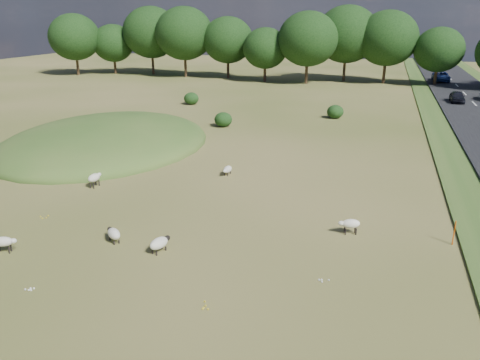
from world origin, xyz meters
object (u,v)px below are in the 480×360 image
Objects in this scene: sheep_2 at (227,169)px; car_5 at (457,97)px; car_1 at (446,61)px; sheep_1 at (4,242)px; sheep_3 at (114,234)px; marker_post at (454,233)px; car_6 at (441,76)px; sheep_4 at (159,243)px; sheep_0 at (94,178)px; sheep_5 at (350,224)px.

car_5 is at bearing 155.73° from sheep_2.
car_1 is (21.82, 82.73, 0.50)m from sheep_2.
sheep_1 is 4.75m from sheep_3.
sheep_2 is 85.56m from car_1.
sheep_3 is (-15.22, -4.27, -0.18)m from marker_post.
car_6 is (24.18, 65.87, 0.45)m from sheep_1.
sheep_3 is 0.89× the size of sheep_4.
marker_post is at bearing -96.99° from car_5.
sheep_1 is 0.25× the size of car_1.
sheep_1 is 0.29× the size of car_5.
sheep_4 is (-12.71, -4.57, -0.16)m from marker_post.
car_5 is (4.85, 39.55, 0.29)m from marker_post.
sheep_0 is 10.05m from sheep_4.
sheep_5 is at bearing 55.93° from sheep_2.
sheep_3 is 1.01× the size of sheep_5.
sheep_4 is 0.34× the size of car_5.
sheep_3 is 2.53m from sheep_4.
sheep_5 is 0.21× the size of car_6.
marker_post reaches higher than sheep_1.
sheep_2 is 0.20× the size of car_6.
car_1 is at bearing 54.82° from sheep_1.
sheep_3 is at bearing 75.68° from car_1.
car_6 reaches higher than car_5.
sheep_5 is at bearing 4.74° from sheep_1.
sheep_3 is 48.20m from car_5.
sheep_5 is at bearing -177.37° from marker_post.
sheep_3 is 11.31m from sheep_5.
sheep_4 is at bearing -1.58° from sheep_1.
sheep_2 is 0.85× the size of sheep_4.
sheep_2 is 0.97× the size of sheep_5.
car_1 is (8.65, 89.26, 0.28)m from marker_post.
sheep_0 is at bearing -113.74° from car_6.
sheep_4 is at bearing -105.39° from car_6.
car_1 reaches higher than sheep_5.
sheep_4 is 47.49m from car_5.
car_1 is 49.86m from car_5.
sheep_1 reaches higher than sheep_3.
sheep_2 is at bearing 20.41° from sheep_4.
sheep_3 is (-2.05, -10.81, 0.03)m from sheep_2.
marker_post is 20.43m from sheep_0.
car_5 reaches higher than sheep_4.
sheep_5 is at bearing -120.70° from sheep_3.
sheep_2 is at bearing 46.02° from sheep_1.
sheep_1 is (-19.34, -6.64, -0.07)m from marker_post.
sheep_2 is 0.96× the size of sheep_3.
sheep_1 is 16.02m from sheep_5.
sheep_0 reaches higher than sheep_2.
sheep_5 is at bearing -99.09° from car_6.
sheep_2 is (6.16, 13.17, -0.15)m from sheep_1.
car_6 is at bearing 2.64° from sheep_4.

